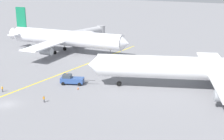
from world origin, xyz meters
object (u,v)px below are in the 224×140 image
(pushback_tug, at_px, (72,80))
(ground_crew_marshaller_foreground, at_px, (44,99))
(airliner_being_pushed, at_px, (210,69))
(airliner_at_gate_left, at_px, (66,38))
(traffic_cone_nose_right, at_px, (78,88))
(ground_crew_wing_walker_right, at_px, (2,89))
(jet_bridge, at_px, (90,31))

(pushback_tug, xyz_separation_m, ground_crew_marshaller_foreground, (1.78, -13.56, -0.44))
(airliner_being_pushed, bearing_deg, pushback_tug, -159.68)
(airliner_at_gate_left, height_order, airliner_being_pushed, airliner_being_pushed)
(airliner_being_pushed, height_order, traffic_cone_nose_right, airliner_being_pushed)
(ground_crew_marshaller_foreground, height_order, traffic_cone_nose_right, ground_crew_marshaller_foreground)
(ground_crew_marshaller_foreground, distance_m, ground_crew_wing_walker_right, 13.55)
(traffic_cone_nose_right, relative_size, jet_bridge, 0.03)
(ground_crew_wing_walker_right, bearing_deg, airliner_at_gate_left, 104.00)
(ground_crew_marshaller_foreground, distance_m, jet_bridge, 72.66)
(airliner_at_gate_left, relative_size, pushback_tug, 5.39)
(airliner_at_gate_left, relative_size, traffic_cone_nose_right, 82.74)
(pushback_tug, bearing_deg, ground_crew_wing_walker_right, -131.94)
(ground_crew_wing_walker_right, bearing_deg, ground_crew_marshaller_foreground, -2.00)
(airliner_being_pushed, height_order, ground_crew_marshaller_foreground, airliner_being_pushed)
(jet_bridge, bearing_deg, pushback_tug, -63.24)
(airliner_at_gate_left, xyz_separation_m, traffic_cone_nose_right, (25.90, -30.96, -5.34))
(ground_crew_wing_walker_right, bearing_deg, pushback_tug, 48.06)
(traffic_cone_nose_right, bearing_deg, pushback_tug, 145.32)
(pushback_tug, bearing_deg, traffic_cone_nose_right, -34.68)
(airliner_being_pushed, distance_m, pushback_tug, 35.82)
(ground_crew_marshaller_foreground, bearing_deg, jet_bridge, 113.19)
(airliner_at_gate_left, height_order, traffic_cone_nose_right, airliner_at_gate_left)
(ground_crew_wing_walker_right, height_order, traffic_cone_nose_right, ground_crew_wing_walker_right)
(airliner_being_pushed, distance_m, ground_crew_wing_walker_right, 52.01)
(pushback_tug, relative_size, ground_crew_wing_walker_right, 5.84)
(airliner_at_gate_left, height_order, jet_bridge, airliner_at_gate_left)
(pushback_tug, distance_m, ground_crew_wing_walker_right, 17.61)
(ground_crew_wing_walker_right, xyz_separation_m, jet_bridge, (-15.04, 66.25, 3.20))
(pushback_tug, distance_m, traffic_cone_nose_right, 4.73)
(airliner_being_pushed, xyz_separation_m, ground_crew_marshaller_foreground, (-31.57, -25.91, -4.70))
(traffic_cone_nose_right, xyz_separation_m, jet_bridge, (-30.61, 55.79, 3.73))
(traffic_cone_nose_right, bearing_deg, jet_bridge, 118.75)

